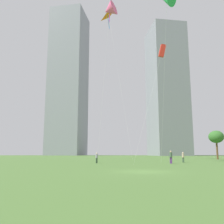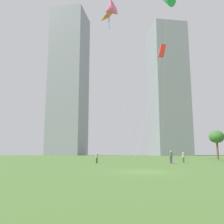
# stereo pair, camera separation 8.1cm
# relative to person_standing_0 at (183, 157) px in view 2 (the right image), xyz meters

# --- Properties ---
(ground) EXTENTS (280.00, 280.00, 0.00)m
(ground) POSITION_rel_person_standing_0_xyz_m (-9.13, -18.86, -0.95)
(ground) COLOR #476B30
(person_standing_0) EXTENTS (0.36, 0.36, 1.64)m
(person_standing_0) POSITION_rel_person_standing_0_xyz_m (0.00, 0.00, 0.00)
(person_standing_0) COLOR #3F593F
(person_standing_0) RESTS_ON ground
(person_standing_1) EXTENTS (0.35, 0.35, 1.56)m
(person_standing_1) POSITION_rel_person_standing_0_xyz_m (-13.75, -2.09, -0.04)
(person_standing_1) COLOR #3F593F
(person_standing_1) RESTS_ON ground
(person_standing_2) EXTENTS (0.41, 0.41, 1.83)m
(person_standing_2) POSITION_rel_person_standing_0_xyz_m (-2.90, -3.59, 0.11)
(person_standing_2) COLOR #593372
(person_standing_2) RESTS_ON ground
(kite_flying_0) EXTENTS (3.67, 4.37, 27.72)m
(kite_flying_0) POSITION_rel_person_standing_0_xyz_m (-11.84, -0.38, 25.29)
(kite_flying_0) COLOR silver
(kite_flying_0) RESTS_ON ground
(kite_flying_3) EXTENTS (4.87, 1.39, 16.50)m
(kite_flying_3) POSITION_rel_person_standing_0_xyz_m (-4.55, -7.54, 14.59)
(kite_flying_3) COLOR silver
(kite_flying_3) RESTS_ON ground
(kite_flying_4) EXTENTS (6.48, 5.58, 36.24)m
(kite_flying_4) POSITION_rel_person_standing_0_xyz_m (-11.98, 15.23, 33.79)
(kite_flying_4) COLOR silver
(kite_flying_4) RESTS_ON ground
(park_tree_0) EXTENTS (3.52, 3.52, 6.78)m
(park_tree_0) POSITION_rel_person_standing_0_xyz_m (13.76, 18.23, 4.30)
(park_tree_0) COLOR brown
(park_tree_0) RESTS_ON ground
(distant_highrise_0) EXTENTS (25.07, 26.66, 96.90)m
(distant_highrise_0) POSITION_rel_person_standing_0_xyz_m (-38.21, 117.69, 47.50)
(distant_highrise_0) COLOR gray
(distant_highrise_0) RESTS_ON ground
(distant_highrise_1) EXTENTS (21.55, 24.93, 75.90)m
(distant_highrise_1) POSITION_rel_person_standing_0_xyz_m (22.39, 98.43, 37.00)
(distant_highrise_1) COLOR gray
(distant_highrise_1) RESTS_ON ground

